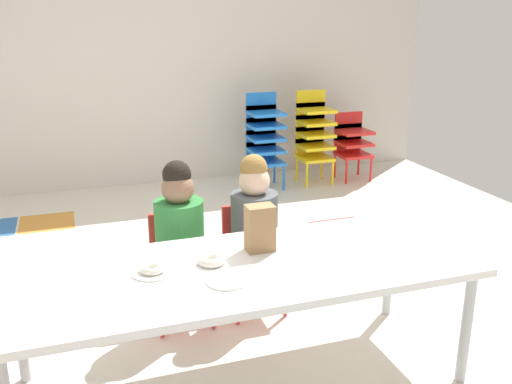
# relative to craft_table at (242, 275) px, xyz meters

# --- Properties ---
(ground_plane) EXTENTS (6.18, 5.45, 0.02)m
(ground_plane) POSITION_rel_craft_table_xyz_m (-0.01, 0.72, -0.55)
(ground_plane) COLOR silver
(back_wall) EXTENTS (6.18, 0.10, 2.47)m
(back_wall) POSITION_rel_craft_table_xyz_m (-0.00, 3.44, 0.69)
(back_wall) COLOR beige
(back_wall) RESTS_ON ground_plane
(craft_table) EXTENTS (2.09, 0.78, 0.59)m
(craft_table) POSITION_rel_craft_table_xyz_m (0.00, 0.00, 0.00)
(craft_table) COLOR white
(craft_table) RESTS_ON ground_plane
(seated_child_near_camera) EXTENTS (0.34, 0.34, 0.92)m
(seated_child_near_camera) POSITION_rel_craft_table_xyz_m (-0.16, 0.62, 0.01)
(seated_child_near_camera) COLOR red
(seated_child_near_camera) RESTS_ON ground_plane
(seated_child_middle_seat) EXTENTS (0.32, 0.31, 0.92)m
(seated_child_middle_seat) POSITION_rel_craft_table_xyz_m (0.26, 0.62, 0.01)
(seated_child_middle_seat) COLOR red
(seated_child_middle_seat) RESTS_ON ground_plane
(kid_chair_blue_stack) EXTENTS (0.32, 0.30, 0.92)m
(kid_chair_blue_stack) POSITION_rel_craft_table_xyz_m (1.13, 2.89, -0.03)
(kid_chair_blue_stack) COLOR blue
(kid_chair_blue_stack) RESTS_ON ground_plane
(kid_chair_yellow_stack) EXTENTS (0.32, 0.30, 0.92)m
(kid_chair_yellow_stack) POSITION_rel_craft_table_xyz_m (1.66, 2.89, -0.03)
(kid_chair_yellow_stack) COLOR yellow
(kid_chair_yellow_stack) RESTS_ON ground_plane
(kid_chair_red_stack) EXTENTS (0.32, 0.30, 0.68)m
(kid_chair_red_stack) POSITION_rel_craft_table_xyz_m (2.09, 2.89, -0.15)
(kid_chair_red_stack) COLOR red
(kid_chair_red_stack) RESTS_ON ground_plane
(paper_bag_brown) EXTENTS (0.13, 0.09, 0.22)m
(paper_bag_brown) POSITION_rel_craft_table_xyz_m (0.13, 0.14, 0.15)
(paper_bag_brown) COLOR #9E754C
(paper_bag_brown) RESTS_ON craft_table
(paper_plate_near_edge) EXTENTS (0.18, 0.18, 0.01)m
(paper_plate_near_edge) POSITION_rel_craft_table_xyz_m (-0.38, 0.05, 0.05)
(paper_plate_near_edge) COLOR white
(paper_plate_near_edge) RESTS_ON craft_table
(paper_plate_center_table) EXTENTS (0.18, 0.18, 0.01)m
(paper_plate_center_table) POSITION_rel_craft_table_xyz_m (-0.10, -0.12, 0.05)
(paper_plate_center_table) COLOR white
(paper_plate_center_table) RESTS_ON craft_table
(donut_powdered_on_plate) EXTENTS (0.11, 0.11, 0.03)m
(donut_powdered_on_plate) POSITION_rel_craft_table_xyz_m (-0.38, 0.05, 0.07)
(donut_powdered_on_plate) COLOR white
(donut_powdered_on_plate) RESTS_ON craft_table
(donut_powdered_loose) EXTENTS (0.12, 0.12, 0.04)m
(donut_powdered_loose) POSITION_rel_craft_table_xyz_m (-0.12, 0.06, 0.06)
(donut_powdered_loose) COLOR white
(donut_powdered_loose) RESTS_ON craft_table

